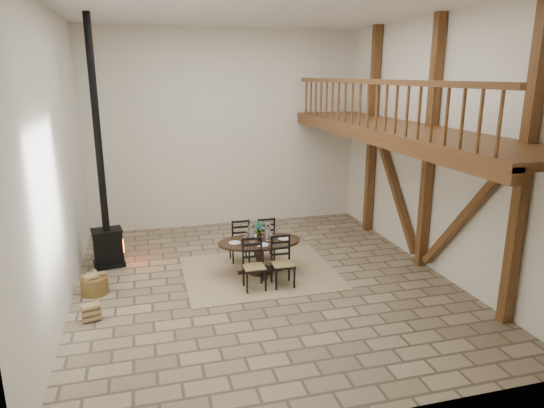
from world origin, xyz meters
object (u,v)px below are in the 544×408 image
object	(u,v)px
log_stack	(91,312)
dining_table	(260,254)
log_basket	(94,285)
wood_stove	(105,213)

from	to	relation	value
log_stack	dining_table	bearing A→B (deg)	20.98
log_basket	log_stack	distance (m)	1.06
wood_stove	log_stack	xyz separation A→B (m)	(-0.16, -2.40, -0.99)
wood_stove	log_basket	world-z (taller)	wood_stove
wood_stove	log_basket	distance (m)	1.66
dining_table	log_stack	bearing A→B (deg)	-158.39
wood_stove	log_stack	bearing A→B (deg)	-102.96
dining_table	wood_stove	world-z (taller)	wood_stove
log_basket	dining_table	bearing A→B (deg)	2.36
dining_table	log_stack	size ratio (longest dim) A/B	5.66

